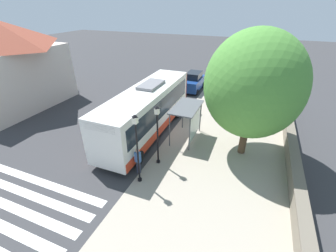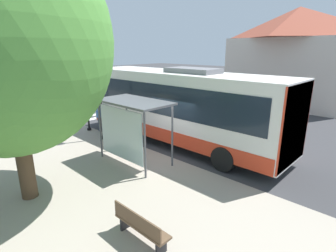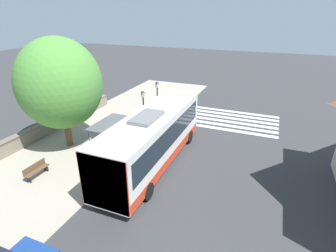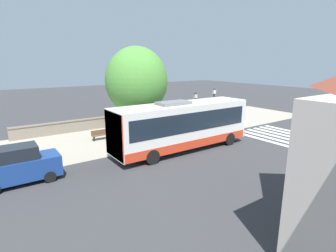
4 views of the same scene
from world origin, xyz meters
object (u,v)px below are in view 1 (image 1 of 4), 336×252
Objects in this scene: bus at (147,110)px; street_lamp_far at (158,131)px; street_lamp_near at (137,144)px; parked_car_behind_bus at (194,82)px; bench at (234,118)px; shade_tree at (254,85)px; pedestrian at (138,159)px; bus_shelter at (189,113)px.

street_lamp_far reaches higher than bus.
parked_car_behind_bus is at bearing -84.73° from street_lamp_near.
street_lamp_far is at bearing 125.58° from bus.
bench is 6.13m from shade_tree.
street_lamp_near is 1.04× the size of parked_car_behind_bus.
pedestrian is at bearing 94.03° from parked_car_behind_bus.
bus_shelter is 1.91× the size of bench.
parked_car_behind_bus reaches higher than bench.
bus is at bearing -70.38° from pedestrian.
street_lamp_far is at bearing 76.34° from bus_shelter.
street_lamp_far is (-0.70, -1.34, 1.34)m from pedestrian.
bus_shelter is 3.63m from street_lamp_far.
street_lamp_far is (3.76, 7.40, 1.90)m from bench.
bench is (-2.90, -3.88, -1.71)m from bus_shelter.
parked_car_behind_bus is at bearing -50.60° from bench.
bench is at bearing -75.31° from shade_tree.
pedestrian is 0.44× the size of street_lamp_far.
pedestrian is at bearing 62.40° from street_lamp_far.
street_lamp_far is 14.33m from parked_car_behind_bus.
bus is 3.22m from bus_shelter.
bus_shelter is 0.77× the size of parked_car_behind_bus.
bus_shelter is at bearing 53.19° from bench.
shade_tree is (-7.20, 0.07, 2.85)m from bus.
street_lamp_far is (-2.34, 3.28, 0.42)m from bus.
bus is at bearing 4.34° from bus_shelter.
pedestrian is 0.43× the size of parked_car_behind_bus.
street_lamp_near is 1.98m from street_lamp_far.
parked_car_behind_bus is at bearing -92.91° from bus.
pedestrian is at bearing 62.96° from bench.
shade_tree reaches higher than pedestrian.
bus_shelter is at bearing -175.66° from bus.
pedestrian is 9.82m from bench.
bus is 3.49× the size of bus_shelter.
bus_shelter is 0.80× the size of street_lamp_far.
bus_shelter is (-3.20, -0.24, 0.23)m from bus.
street_lamp_near reaches higher than bus_shelter.
bus_shelter reaches higher than parked_car_behind_bus.
bench is 0.21× the size of shade_tree.
bus_shelter is at bearing -4.42° from shade_tree.
street_lamp_far is at bearing 63.07° from bench.
bench is at bearing 129.40° from parked_car_behind_bus.
shade_tree is 13.35m from parked_car_behind_bus.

